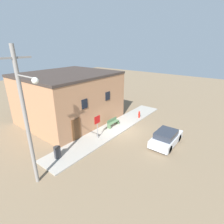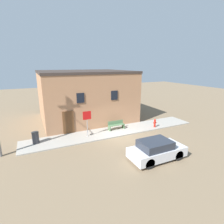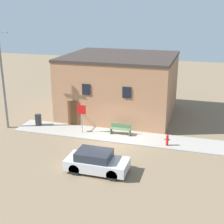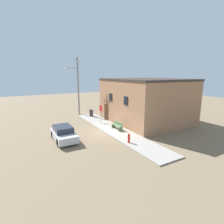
# 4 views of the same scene
# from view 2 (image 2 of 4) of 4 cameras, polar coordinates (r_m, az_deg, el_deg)

# --- Properties ---
(ground_plane) EXTENTS (80.00, 80.00, 0.00)m
(ground_plane) POSITION_cam_2_polar(r_m,az_deg,el_deg) (15.77, 3.22, -7.99)
(ground_plane) COLOR #7A664C
(sidewalk) EXTENTS (16.75, 2.55, 0.10)m
(sidewalk) POSITION_cam_2_polar(r_m,az_deg,el_deg) (16.80, 1.15, -6.29)
(sidewalk) COLOR #9E998E
(sidewalk) RESTS_ON ground
(brick_building) EXTENTS (9.82, 8.75, 5.56)m
(brick_building) POSITION_cam_2_polar(r_m,az_deg,el_deg) (20.69, -8.83, 5.50)
(brick_building) COLOR #A87551
(brick_building) RESTS_ON ground
(fire_hydrant) EXTENTS (0.41, 0.19, 0.85)m
(fire_hydrant) POSITION_cam_2_polar(r_m,az_deg,el_deg) (18.11, 13.79, -3.52)
(fire_hydrant) COLOR red
(fire_hydrant) RESTS_ON sidewalk
(stop_sign) EXTENTS (0.73, 0.06, 2.29)m
(stop_sign) POSITION_cam_2_polar(r_m,az_deg,el_deg) (15.10, -8.14, -2.22)
(stop_sign) COLOR gray
(stop_sign) RESTS_ON sidewalk
(bench) EXTENTS (1.61, 0.44, 0.84)m
(bench) POSITION_cam_2_polar(r_m,az_deg,el_deg) (17.01, 1.37, -4.29)
(bench) COLOR #4C6B47
(bench) RESTS_ON sidewalk
(trash_bin) EXTENTS (0.55, 0.55, 0.94)m
(trash_bin) POSITION_cam_2_polar(r_m,az_deg,el_deg) (15.35, -23.71, -7.66)
(trash_bin) COLOR #333338
(trash_bin) RESTS_ON sidewalk
(parked_car) EXTENTS (3.83, 1.76, 1.35)m
(parked_car) POSITION_cam_2_polar(r_m,az_deg,el_deg) (12.39, 14.31, -11.91)
(parked_car) COLOR black
(parked_car) RESTS_ON ground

